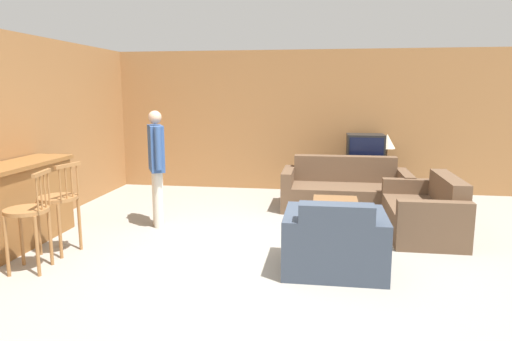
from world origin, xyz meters
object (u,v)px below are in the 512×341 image
object	(u,v)px
loveseat_right	(425,213)
table_lamp	(387,142)
tv	(365,150)
person_by_window	(157,162)
coffee_table	(336,208)
tv_unit	(364,181)
bar_chair_near	(28,217)
bar_chair_mid	(59,204)
couch_far	(345,191)
armchair_near	(334,244)

from	to	relation	value
loveseat_right	table_lamp	distance (m)	2.27
tv	person_by_window	bearing A→B (deg)	-142.35
tv	table_lamp	size ratio (longest dim) A/B	1.16
loveseat_right	coffee_table	world-z (taller)	loveseat_right
loveseat_right	tv	world-z (taller)	tv
tv_unit	bar_chair_near	bearing A→B (deg)	-132.61
bar_chair_mid	couch_far	distance (m)	4.21
loveseat_right	table_lamp	bearing A→B (deg)	96.33
couch_far	coffee_table	xyz separation A→B (m)	(-0.18, -1.38, 0.07)
bar_chair_near	loveseat_right	world-z (taller)	bar_chair_near
couch_far	armchair_near	world-z (taller)	couch_far
armchair_near	person_by_window	bearing A→B (deg)	151.72
bar_chair_near	tv_unit	bearing A→B (deg)	47.39
loveseat_right	tv	size ratio (longest dim) A/B	2.37
couch_far	armchair_near	bearing A→B (deg)	-94.75
table_lamp	tv_unit	bearing A→B (deg)	180.00
bar_chair_near	loveseat_right	distance (m)	4.73
couch_far	armchair_near	size ratio (longest dim) A/B	1.89
bar_chair_near	couch_far	distance (m)	4.56
bar_chair_near	armchair_near	distance (m)	3.17
tv_unit	table_lamp	world-z (taller)	table_lamp
tv_unit	tv	distance (m)	0.55
loveseat_right	person_by_window	world-z (taller)	person_by_window
tv_unit	person_by_window	xyz separation A→B (m)	(-2.98, -2.30, 0.62)
armchair_near	table_lamp	size ratio (longest dim) A/B	1.88
tv_unit	table_lamp	distance (m)	0.79
loveseat_right	tv_unit	xyz separation A→B (m)	(-0.61, 2.14, 0.00)
bar_chair_near	coffee_table	xyz separation A→B (m)	(3.16, 1.71, -0.23)
loveseat_right	couch_far	bearing A→B (deg)	129.35
couch_far	coffee_table	distance (m)	1.39
table_lamp	loveseat_right	bearing A→B (deg)	-83.67
coffee_table	table_lamp	world-z (taller)	table_lamp
bar_chair_near	tv	world-z (taller)	tv
bar_chair_near	armchair_near	size ratio (longest dim) A/B	1.02
bar_chair_near	person_by_window	bearing A→B (deg)	67.04
tv	table_lamp	world-z (taller)	table_lamp
bar_chair_mid	tv	size ratio (longest dim) A/B	1.65
table_lamp	bar_chair_near	bearing A→B (deg)	-135.33
tv_unit	loveseat_right	bearing A→B (deg)	-74.16
coffee_table	tv_unit	world-z (taller)	tv_unit
person_by_window	tv	bearing A→B (deg)	37.65
bar_chair_mid	loveseat_right	distance (m)	4.54
couch_far	tv	bearing A→B (deg)	68.36
couch_far	tv	distance (m)	1.15
armchair_near	coffee_table	xyz separation A→B (m)	(0.04, 1.26, 0.06)
couch_far	person_by_window	distance (m)	3.00
loveseat_right	table_lamp	world-z (taller)	table_lamp
couch_far	bar_chair_mid	bearing A→B (deg)	-142.74
tv	couch_far	bearing A→B (deg)	-111.64
tv_unit	tv	world-z (taller)	tv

